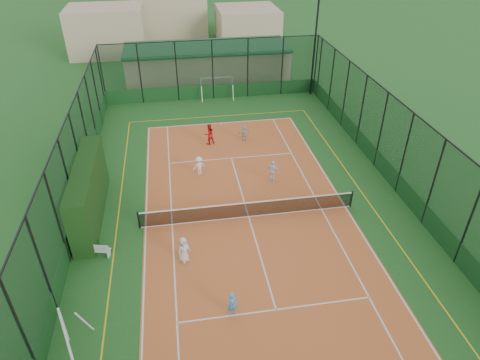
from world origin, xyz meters
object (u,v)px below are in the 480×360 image
object	(u,v)px
futsal_goal_near	(71,352)
futsal_goal_far	(217,88)
child_far_right	(273,171)
floodlight_ne	(314,47)
clubhouse	(207,62)
child_near_mid	(232,304)
coach	(209,134)
child_far_left	(199,166)
child_far_back	(244,133)
child_near_left	(184,250)
white_bench	(95,249)

from	to	relation	value
futsal_goal_near	futsal_goal_far	size ratio (longest dim) A/B	1.02
futsal_goal_near	child_far_right	world-z (taller)	futsal_goal_near
floodlight_ne	futsal_goal_far	bearing A→B (deg)	176.47
clubhouse	child_near_mid	bearing A→B (deg)	-93.70
futsal_goal_far	coach	bearing A→B (deg)	-98.70
child_far_left	floodlight_ne	bearing A→B (deg)	-152.88
coach	floodlight_ne	bearing A→B (deg)	-160.57
futsal_goal_far	child_near_mid	world-z (taller)	futsal_goal_far
child_far_right	child_far_back	world-z (taller)	child_far_right
clubhouse	floodlight_ne	bearing A→B (deg)	-32.12
child_far_left	futsal_goal_near	bearing A→B (deg)	45.75
futsal_goal_far	child_near_left	bearing A→B (deg)	-99.46
clubhouse	child_far_left	distance (m)	17.42
futsal_goal_near	child_far_right	distance (m)	14.81
clubhouse	coach	size ratio (longest dim) A/B	10.09
white_bench	child_near_mid	size ratio (longest dim) A/B	1.25
child_near_mid	child_far_back	xyz separation A→B (m)	(3.11, 15.18, -0.03)
child_far_left	coach	distance (m)	4.06
white_bench	child_near_mid	world-z (taller)	child_near_mid
clubhouse	futsal_goal_far	distance (m)	4.95
child_far_right	futsal_goal_near	bearing A→B (deg)	81.04
child_near_mid	clubhouse	bearing A→B (deg)	76.55
floodlight_ne	child_far_back	distance (m)	11.24
child_far_left	child_far_right	xyz separation A→B (m)	(4.33, -1.52, 0.09)
clubhouse	coach	xyz separation A→B (m)	(-1.23, -13.32, -0.81)
futsal_goal_far	child_far_back	xyz separation A→B (m)	(0.97, -8.26, -0.31)
child_near_mid	child_far_right	distance (m)	10.33
futsal_goal_far	child_far_right	bearing A→B (deg)	-81.14
futsal_goal_far	child_far_left	xyz separation A→B (m)	(-2.57, -12.35, -0.27)
futsal_goal_far	child_near_left	xyz separation A→B (m)	(-3.91, -19.94, -0.20)
futsal_goal_near	child_far_back	xyz separation A→B (m)	(9.10, 16.64, -0.33)
child_far_right	child_far_left	bearing A→B (deg)	13.58
clubhouse	futsal_goal_far	bearing A→B (deg)	-86.38
child_far_left	child_far_back	xyz separation A→B (m)	(3.54, 4.09, -0.05)
clubhouse	child_far_back	bearing A→B (deg)	-84.46
futsal_goal_far	child_far_back	distance (m)	8.32
child_near_mid	child_near_left	bearing A→B (deg)	107.18
white_bench	clubhouse	bearing A→B (deg)	86.62
futsal_goal_far	child_far_right	size ratio (longest dim) A/B	1.96
futsal_goal_near	coach	xyz separation A→B (m)	(6.60, 16.47, -0.15)
child_near_mid	child_far_back	size ratio (longest dim) A/B	1.05
child_far_right	coach	size ratio (longest dim) A/B	0.94
floodlight_ne	child_far_back	world-z (taller)	floodlight_ne
clubhouse	child_far_left	xyz separation A→B (m)	(-2.26, -17.24, -0.95)
white_bench	child_near_mid	bearing A→B (deg)	-22.46
coach	child_far_back	bearing A→B (deg)	164.45
floodlight_ne	clubhouse	xyz separation A→B (m)	(-8.60, 5.40, -2.55)
white_bench	child_near_left	xyz separation A→B (m)	(4.20, -1.05, 0.28)
child_near_left	child_far_left	distance (m)	7.71
coach	futsal_goal_near	bearing A→B (deg)	48.75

